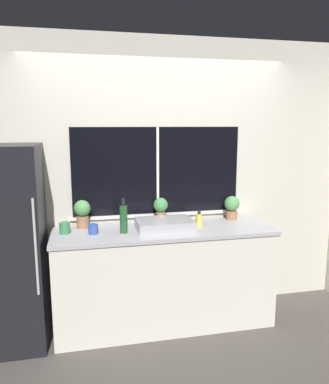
# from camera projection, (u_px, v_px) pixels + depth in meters

# --- Properties ---
(ground_plane) EXTENTS (14.00, 14.00, 0.00)m
(ground_plane) POSITION_uv_depth(u_px,v_px,m) (171.00, 339.00, 3.32)
(ground_plane) COLOR #4C4742
(wall_back) EXTENTS (8.00, 0.09, 2.70)m
(wall_back) POSITION_uv_depth(u_px,v_px,m) (157.00, 179.00, 3.70)
(wall_back) COLOR beige
(wall_back) RESTS_ON ground_plane
(wall_right) EXTENTS (0.06, 7.00, 2.70)m
(wall_right) POSITION_uv_depth(u_px,v_px,m) (292.00, 165.00, 4.94)
(wall_right) COLOR beige
(wall_right) RESTS_ON ground_plane
(counter) EXTENTS (2.03, 0.60, 0.93)m
(counter) POSITION_uv_depth(u_px,v_px,m) (165.00, 277.00, 3.51)
(counter) COLOR silver
(counter) RESTS_ON ground_plane
(refrigerator) EXTENTS (0.65, 0.69, 1.72)m
(refrigerator) POSITION_uv_depth(u_px,v_px,m) (5.00, 247.00, 3.17)
(refrigerator) COLOR black
(refrigerator) RESTS_ON ground_plane
(sink) EXTENTS (0.51, 0.40, 0.25)m
(sink) POSITION_uv_depth(u_px,v_px,m) (164.00, 224.00, 3.43)
(sink) COLOR #ADADB2
(sink) RESTS_ON counter
(potted_plant_left) EXTENTS (0.15, 0.15, 0.26)m
(potted_plant_left) POSITION_uv_depth(u_px,v_px,m) (82.00, 212.00, 3.46)
(potted_plant_left) COLOR #9E6B4C
(potted_plant_left) RESTS_ON counter
(potted_plant_center) EXTENTS (0.14, 0.14, 0.25)m
(potted_plant_center) POSITION_uv_depth(u_px,v_px,m) (161.00, 208.00, 3.61)
(potted_plant_center) COLOR #9E6B4C
(potted_plant_center) RESTS_ON counter
(potted_plant_right) EXTENTS (0.15, 0.15, 0.24)m
(potted_plant_right) POSITION_uv_depth(u_px,v_px,m) (232.00, 206.00, 3.77)
(potted_plant_right) COLOR #9E6B4C
(potted_plant_right) RESTS_ON counter
(soap_bottle) EXTENTS (0.06, 0.06, 0.15)m
(soap_bottle) POSITION_uv_depth(u_px,v_px,m) (199.00, 220.00, 3.53)
(soap_bottle) COLOR #DBD14C
(soap_bottle) RESTS_ON counter
(bottle_tall) EXTENTS (0.07, 0.07, 0.31)m
(bottle_tall) POSITION_uv_depth(u_px,v_px,m) (124.00, 219.00, 3.30)
(bottle_tall) COLOR #235128
(bottle_tall) RESTS_ON counter
(mug_green) EXTENTS (0.09, 0.09, 0.10)m
(mug_green) POSITION_uv_depth(u_px,v_px,m) (65.00, 228.00, 3.30)
(mug_green) COLOR #38844C
(mug_green) RESTS_ON counter
(mug_blue) EXTENTS (0.09, 0.09, 0.09)m
(mug_blue) POSITION_uv_depth(u_px,v_px,m) (93.00, 229.00, 3.28)
(mug_blue) COLOR #3351AD
(mug_blue) RESTS_ON counter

